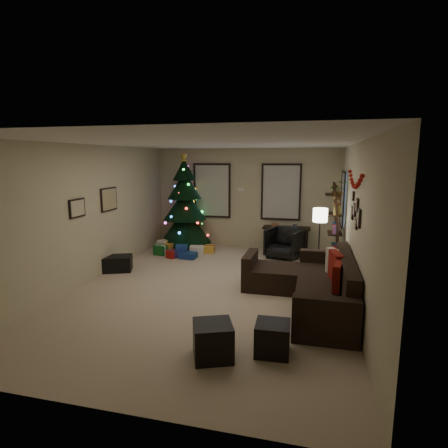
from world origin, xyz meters
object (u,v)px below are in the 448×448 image
(sofa, at_px, (312,286))
(bookshelf, at_px, (336,228))
(desk, at_px, (286,230))
(christmas_tree, at_px, (185,208))
(desk_chair, at_px, (285,243))

(sofa, relative_size, bookshelf, 1.43)
(desk, distance_m, bookshelf, 1.75)
(christmas_tree, xyz_separation_m, desk_chair, (2.77, -0.50, -0.72))
(sofa, bearing_deg, desk_chair, 104.01)
(desk_chair, bearing_deg, bookshelf, -8.55)
(desk, bearing_deg, christmas_tree, -176.87)
(christmas_tree, relative_size, desk_chair, 3.53)
(christmas_tree, bearing_deg, sofa, -43.26)
(desk, bearing_deg, sofa, -78.40)
(christmas_tree, relative_size, bookshelf, 1.37)
(desk, xyz_separation_m, bookshelf, (1.16, -1.26, 0.35))
(sofa, distance_m, bookshelf, 2.28)
(sofa, relative_size, desk_chair, 3.67)
(sofa, height_order, desk, sofa)
(desk, height_order, bookshelf, bookshelf)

